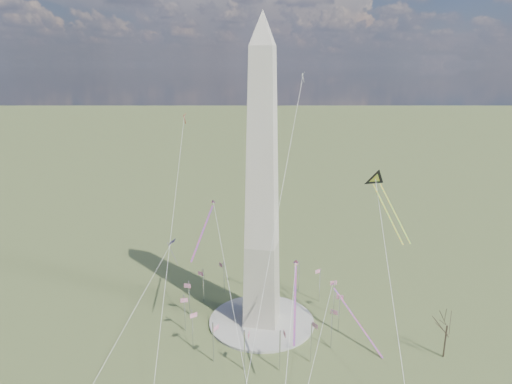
# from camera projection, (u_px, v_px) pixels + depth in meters

# --- Properties ---
(ground) EXTENTS (2000.00, 2000.00, 0.00)m
(ground) POSITION_uv_depth(u_px,v_px,m) (262.00, 322.00, 156.97)
(ground) COLOR #555F2F
(ground) RESTS_ON ground
(plaza) EXTENTS (36.00, 36.00, 0.80)m
(plaza) POSITION_uv_depth(u_px,v_px,m) (262.00, 321.00, 156.86)
(plaza) COLOR #9D9A90
(plaza) RESTS_ON ground
(washington_monument) EXTENTS (15.56, 15.56, 100.00)m
(washington_monument) POSITION_uv_depth(u_px,v_px,m) (262.00, 188.00, 144.10)
(washington_monument) COLOR beige
(washington_monument) RESTS_ON plaza
(flagpole_ring) EXTENTS (54.40, 54.40, 13.00)m
(flagpole_ring) POSITION_uv_depth(u_px,v_px,m) (262.00, 303.00, 155.02)
(flagpole_ring) COLOR silver
(flagpole_ring) RESTS_ON ground
(tree_near) EXTENTS (9.11, 9.11, 15.95)m
(tree_near) POSITION_uv_depth(u_px,v_px,m) (447.00, 323.00, 135.43)
(tree_near) COLOR #433629
(tree_near) RESTS_ON ground
(kite_delta_black) EXTENTS (14.44, 21.48, 17.94)m
(kite_delta_black) POSITION_uv_depth(u_px,v_px,m) (377.00, 182.00, 141.85)
(kite_delta_black) COLOR black
(kite_delta_black) RESTS_ON ground
(kite_diamond_purple) EXTENTS (2.77, 3.59, 10.49)m
(kite_diamond_purple) POSITION_uv_depth(u_px,v_px,m) (172.00, 245.00, 161.02)
(kite_diamond_purple) COLOR navy
(kite_diamond_purple) RESTS_ON ground
(kite_streamer_left) EXTENTS (3.73, 21.63, 14.86)m
(kite_streamer_left) POSITION_uv_depth(u_px,v_px,m) (295.00, 290.00, 127.21)
(kite_streamer_left) COLOR #FF4528
(kite_streamer_left) RESTS_ON ground
(kite_streamer_mid) EXTENTS (2.59, 20.69, 14.20)m
(kite_streamer_mid) POSITION_uv_depth(u_px,v_px,m) (206.00, 223.00, 148.22)
(kite_streamer_mid) COLOR #FF4528
(kite_streamer_mid) RESTS_ON ground
(kite_streamer_right) EXTENTS (17.72, 17.38, 16.11)m
(kite_streamer_right) POSITION_uv_depth(u_px,v_px,m) (349.00, 308.00, 147.13)
(kite_streamer_right) COLOR #FF4528
(kite_streamer_right) RESTS_ON ground
(kite_small_red) EXTENTS (1.31, 1.53, 4.11)m
(kite_small_red) POSITION_uv_depth(u_px,v_px,m) (185.00, 116.00, 177.55)
(kite_small_red) COLOR red
(kite_small_red) RESTS_ON ground
(kite_small_white) EXTENTS (1.19, 1.84, 4.04)m
(kite_small_white) POSITION_uv_depth(u_px,v_px,m) (303.00, 75.00, 175.17)
(kite_small_white) COLOR white
(kite_small_white) RESTS_ON ground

